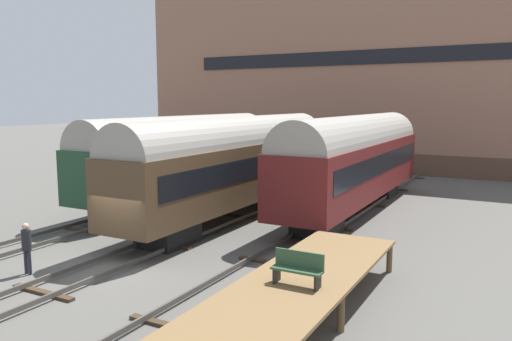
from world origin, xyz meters
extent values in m
plane|color=#56544F|center=(0.00, 0.00, 0.00)|extent=(200.00, 200.00, 0.00)
cube|color=#4C4742|center=(-5.69, 0.00, 0.18)|extent=(0.08, 60.00, 0.16)
cube|color=#4C4742|center=(-4.26, 0.00, 0.18)|extent=(0.08, 60.00, 0.16)
cube|color=#3D2D1E|center=(-4.97, 3.00, 0.05)|extent=(2.60, 0.24, 0.10)
cube|color=#3D2D1E|center=(-4.97, 9.00, 0.05)|extent=(2.60, 0.24, 0.10)
cube|color=#3D2D1E|center=(-4.97, 15.00, 0.05)|extent=(2.60, 0.24, 0.10)
cube|color=#3D2D1E|center=(-4.97, 21.00, 0.05)|extent=(2.60, 0.24, 0.10)
cube|color=#3D2D1E|center=(-4.97, 27.00, 0.05)|extent=(2.60, 0.24, 0.10)
cube|color=#4C4742|center=(-0.72, 0.00, 0.18)|extent=(0.08, 60.00, 0.16)
cube|color=#4C4742|center=(0.72, 0.00, 0.18)|extent=(0.08, 60.00, 0.16)
cube|color=#3D2D1E|center=(0.00, -3.00, 0.05)|extent=(2.60, 0.24, 0.10)
cube|color=#3D2D1E|center=(0.00, 3.00, 0.05)|extent=(2.60, 0.24, 0.10)
cube|color=#3D2D1E|center=(0.00, 9.00, 0.05)|extent=(2.60, 0.24, 0.10)
cube|color=#3D2D1E|center=(0.00, 15.00, 0.05)|extent=(2.60, 0.24, 0.10)
cube|color=#3D2D1E|center=(0.00, 21.00, 0.05)|extent=(2.60, 0.24, 0.10)
cube|color=#3D2D1E|center=(0.00, 27.00, 0.05)|extent=(2.60, 0.24, 0.10)
cube|color=#4C4742|center=(4.26, 0.00, 0.18)|extent=(0.08, 60.00, 0.16)
cube|color=#4C4742|center=(5.69, 0.00, 0.18)|extent=(0.08, 60.00, 0.16)
cube|color=#3D2D1E|center=(4.97, -3.00, 0.05)|extent=(2.60, 0.24, 0.10)
cube|color=#3D2D1E|center=(4.97, 3.00, 0.05)|extent=(2.60, 0.24, 0.10)
cube|color=#3D2D1E|center=(4.97, 9.00, 0.05)|extent=(2.60, 0.24, 0.10)
cube|color=#3D2D1E|center=(4.97, 15.00, 0.05)|extent=(2.60, 0.24, 0.10)
cube|color=#3D2D1E|center=(4.97, 21.00, 0.05)|extent=(2.60, 0.24, 0.10)
cube|color=#3D2D1E|center=(4.97, 27.00, 0.05)|extent=(2.60, 0.24, 0.10)
cube|color=black|center=(-4.97, 16.29, 0.50)|extent=(1.80, 2.40, 1.00)
cube|color=black|center=(-4.97, 5.97, 0.50)|extent=(1.80, 2.40, 1.00)
cube|color=#1E4228|center=(-4.97, 11.13, 2.35)|extent=(3.09, 15.88, 2.69)
cube|color=black|center=(-4.97, 11.13, 2.67)|extent=(3.13, 14.61, 0.97)
cylinder|color=gray|center=(-4.97, 11.13, 3.69)|extent=(2.94, 15.56, 2.94)
cube|color=black|center=(0.00, 14.51, 0.50)|extent=(1.80, 2.40, 1.00)
cube|color=black|center=(0.00, 3.28, 0.50)|extent=(1.80, 2.40, 1.00)
cube|color=#4C3823|center=(0.00, 8.90, 2.43)|extent=(2.88, 17.27, 2.87)
cube|color=black|center=(0.00, 8.90, 2.78)|extent=(2.92, 15.88, 1.03)
cylinder|color=gray|center=(0.00, 8.90, 3.87)|extent=(2.73, 16.92, 2.73)
cube|color=black|center=(4.97, 18.67, 0.50)|extent=(1.80, 2.40, 1.00)
cube|color=black|center=(4.97, 7.75, 0.50)|extent=(1.80, 2.40, 1.00)
cube|color=#5B1919|center=(4.97, 13.21, 2.42)|extent=(3.02, 16.81, 2.84)
cube|color=black|center=(4.97, 13.21, 2.76)|extent=(3.06, 15.46, 1.02)
cylinder|color=gray|center=(4.97, 13.21, 3.84)|extent=(2.87, 16.47, 2.87)
cube|color=brown|center=(7.75, -1.03, 1.06)|extent=(2.92, 10.81, 0.10)
cylinder|color=brown|center=(6.44, 4.23, 0.51)|extent=(0.20, 0.20, 1.01)
cylinder|color=brown|center=(9.06, 4.23, 0.51)|extent=(0.20, 0.20, 1.01)
cylinder|color=brown|center=(6.44, -1.03, 0.51)|extent=(0.20, 0.20, 1.01)
cylinder|color=brown|center=(9.06, -1.03, 0.51)|extent=(0.20, 0.20, 1.01)
cube|color=#2D4C33|center=(7.89, -1.25, 1.54)|extent=(1.40, 0.40, 0.06)
cube|color=#2D4C33|center=(7.89, -1.08, 1.80)|extent=(1.40, 0.06, 0.45)
cube|color=black|center=(7.29, -1.25, 1.31)|extent=(0.06, 0.40, 0.40)
cube|color=black|center=(8.48, -1.25, 1.31)|extent=(0.06, 0.40, 0.40)
cylinder|color=#282833|center=(-2.08, -2.01, 0.43)|extent=(0.12, 0.12, 0.87)
cylinder|color=#282833|center=(-1.88, -2.01, 0.43)|extent=(0.12, 0.12, 0.87)
cylinder|color=#232328|center=(-1.98, -2.01, 1.23)|extent=(0.32, 0.32, 0.72)
sphere|color=tan|center=(-1.98, -2.01, 1.71)|extent=(0.24, 0.24, 0.24)
cube|color=brown|center=(-1.35, 34.19, 0.88)|extent=(39.70, 11.14, 1.76)
cube|color=#936651|center=(-1.35, 34.19, 9.66)|extent=(39.70, 11.14, 15.80)
cube|color=black|center=(-1.35, 28.57, 9.66)|extent=(27.79, 0.10, 1.20)
camera|label=1|loc=(12.98, -12.98, 5.98)|focal=35.00mm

